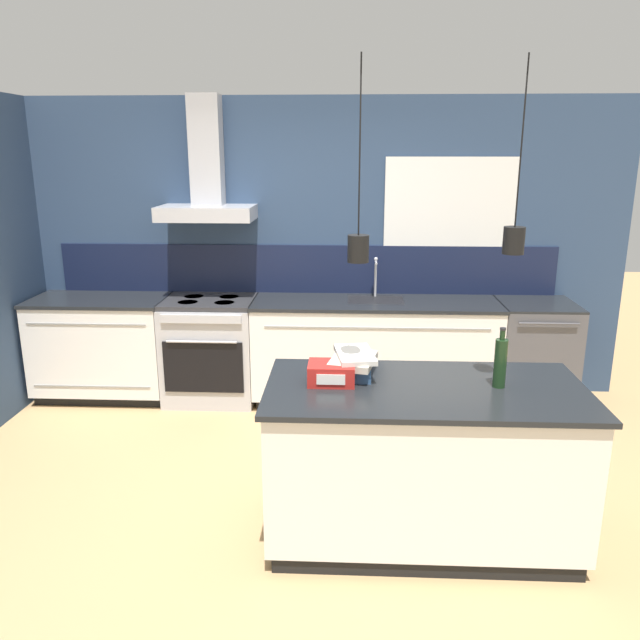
# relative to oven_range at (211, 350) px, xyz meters

# --- Properties ---
(ground_plane) EXTENTS (16.00, 16.00, 0.00)m
(ground_plane) POSITION_rel_oven_range_xyz_m (0.82, -1.69, -0.46)
(ground_plane) COLOR tan
(ground_plane) RESTS_ON ground
(wall_back) EXTENTS (5.60, 2.43, 2.60)m
(wall_back) POSITION_rel_oven_range_xyz_m (0.77, 0.31, 0.90)
(wall_back) COLOR navy
(wall_back) RESTS_ON ground_plane
(counter_run_left) EXTENTS (1.17, 0.64, 0.91)m
(counter_run_left) POSITION_rel_oven_range_xyz_m (-0.97, 0.01, 0.01)
(counter_run_left) COLOR black
(counter_run_left) RESTS_ON ground_plane
(counter_run_sink) EXTENTS (2.11, 0.64, 1.26)m
(counter_run_sink) POSITION_rel_oven_range_xyz_m (1.44, 0.01, 0.01)
(counter_run_sink) COLOR black
(counter_run_sink) RESTS_ON ground_plane
(oven_range) EXTENTS (0.78, 0.66, 0.91)m
(oven_range) POSITION_rel_oven_range_xyz_m (0.00, 0.00, 0.00)
(oven_range) COLOR #B5B5BA
(oven_range) RESTS_ON ground_plane
(dishwasher) EXTENTS (0.63, 0.65, 0.91)m
(dishwasher) POSITION_rel_oven_range_xyz_m (2.80, 0.00, 0.00)
(dishwasher) COLOR #4C4C51
(dishwasher) RESTS_ON ground_plane
(kitchen_island) EXTENTS (1.74, 0.87, 0.91)m
(kitchen_island) POSITION_rel_oven_range_xyz_m (1.63, -1.98, 0.00)
(kitchen_island) COLOR black
(kitchen_island) RESTS_ON ground_plane
(bottle_on_island) EXTENTS (0.07, 0.07, 0.33)m
(bottle_on_island) POSITION_rel_oven_range_xyz_m (2.03, -1.96, 0.60)
(bottle_on_island) COLOR #193319
(bottle_on_island) RESTS_ON kitchen_island
(book_stack) EXTENTS (0.29, 0.36, 0.14)m
(book_stack) POSITION_rel_oven_range_xyz_m (1.24, -1.83, 0.53)
(book_stack) COLOR #335684
(book_stack) RESTS_ON kitchen_island
(red_supply_box) EXTENTS (0.26, 0.21, 0.11)m
(red_supply_box) POSITION_rel_oven_range_xyz_m (1.12, -1.95, 0.51)
(red_supply_box) COLOR red
(red_supply_box) RESTS_ON kitchen_island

